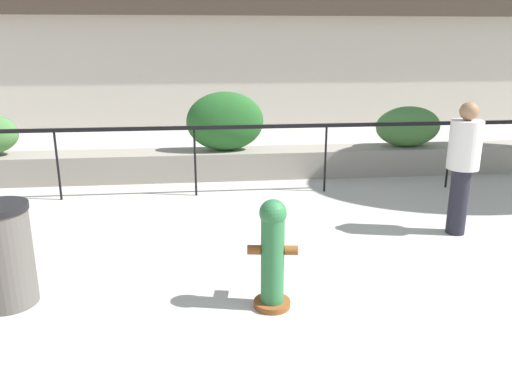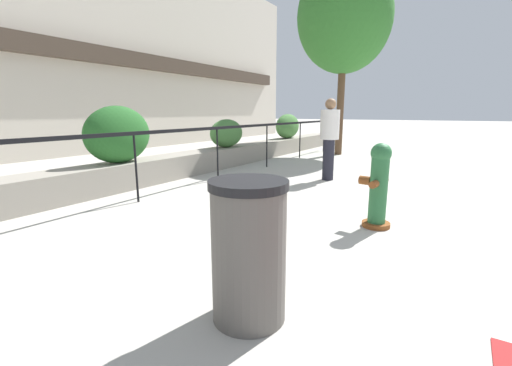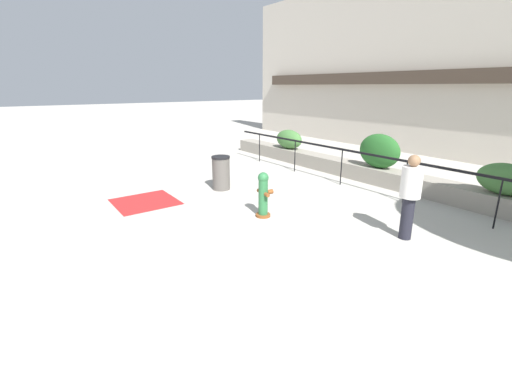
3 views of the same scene
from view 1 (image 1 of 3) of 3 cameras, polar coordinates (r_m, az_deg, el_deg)
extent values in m
cube|color=#3F3328|center=(14.45, 1.97, 19.71)|extent=(27.00, 0.36, 0.56)
cube|color=gray|center=(9.45, 6.28, 2.47)|extent=(18.00, 0.70, 0.50)
cube|color=black|center=(8.23, 8.09, 6.54)|extent=(15.00, 0.05, 0.06)
cylinder|color=black|center=(8.41, -21.72, 1.95)|extent=(0.04, 0.04, 1.15)
cylinder|color=black|center=(8.10, -6.97, 2.48)|extent=(0.04, 0.04, 1.15)
cylinder|color=black|center=(8.34, 7.94, 2.85)|extent=(0.04, 0.04, 1.15)
cylinder|color=black|center=(9.09, 21.18, 3.01)|extent=(0.04, 0.04, 1.15)
ellipsoid|color=#235B23|center=(9.09, -3.55, 7.04)|extent=(1.40, 0.65, 1.07)
ellipsoid|color=#427538|center=(9.89, 16.99, 6.20)|extent=(1.24, 0.61, 0.76)
cylinder|color=brown|center=(4.94, 1.85, -13.58)|extent=(0.40, 0.40, 0.06)
cylinder|color=#286638|center=(4.73, 1.90, -8.79)|extent=(0.25, 0.25, 0.85)
sphere|color=#286638|center=(4.55, 1.95, -3.43)|extent=(0.25, 0.25, 0.25)
cylinder|color=brown|center=(4.85, 1.91, -6.80)|extent=(0.13, 0.15, 0.11)
cylinder|color=brown|center=(4.69, 4.04, -7.68)|extent=(0.14, 0.11, 0.09)
cylinder|color=brown|center=(4.69, -0.22, -7.64)|extent=(0.14, 0.11, 0.09)
cylinder|color=black|center=(7.01, 22.12, -1.95)|extent=(0.30, 0.30, 0.88)
cylinder|color=silver|center=(6.83, 22.78, 4.04)|extent=(0.50, 0.50, 0.62)
sphere|color=#8C6647|center=(6.76, 23.17, 7.56)|extent=(0.23, 0.23, 0.23)
cylinder|color=#56514C|center=(5.35, -26.80, -7.66)|extent=(0.52, 0.52, 0.95)
camera|label=2|loc=(5.18, -52.92, -1.80)|focal=24.00mm
camera|label=3|loc=(6.72, 88.44, 4.96)|focal=24.00mm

